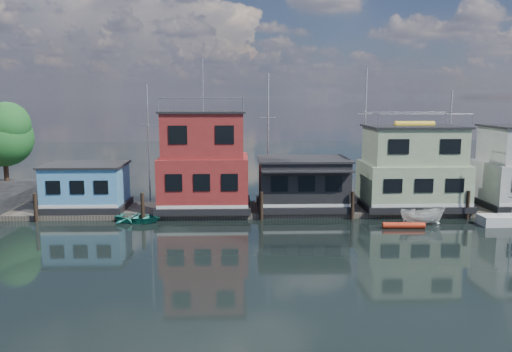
{
  "coord_description": "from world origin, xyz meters",
  "views": [
    {
      "loc": [
        -5.64,
        -27.96,
        9.28
      ],
      "look_at": [
        -4.31,
        12.0,
        3.0
      ],
      "focal_mm": 35.0,
      "sensor_mm": 36.0,
      "label": 1
    }
  ],
  "objects_px": {
    "houseboat_green": "(412,169)",
    "red_kayak": "(404,225)",
    "houseboat_dark": "(303,183)",
    "dinghy_white": "(431,215)",
    "houseboat_blue": "(86,187)",
    "houseboat_red": "(204,163)",
    "day_sailer": "(512,219)",
    "dinghy_teal": "(138,217)",
    "motorboat": "(422,216)"
  },
  "relations": [
    {
      "from": "red_kayak",
      "to": "dinghy_teal",
      "type": "distance_m",
      "value": 19.56
    },
    {
      "from": "dinghy_white",
      "to": "houseboat_green",
      "type": "bearing_deg",
      "value": -9.31
    },
    {
      "from": "houseboat_blue",
      "to": "houseboat_green",
      "type": "bearing_deg",
      "value": 0.0
    },
    {
      "from": "houseboat_blue",
      "to": "houseboat_dark",
      "type": "bearing_deg",
      "value": -0.06
    },
    {
      "from": "houseboat_red",
      "to": "houseboat_green",
      "type": "distance_m",
      "value": 17.01
    },
    {
      "from": "motorboat",
      "to": "day_sailer",
      "type": "xyz_separation_m",
      "value": [
        6.59,
        -0.29,
        -0.22
      ]
    },
    {
      "from": "houseboat_blue",
      "to": "red_kayak",
      "type": "xyz_separation_m",
      "value": [
        24.13,
        -5.51,
        -1.98
      ]
    },
    {
      "from": "dinghy_white",
      "to": "red_kayak",
      "type": "xyz_separation_m",
      "value": [
        -2.61,
        -1.72,
        -0.3
      ]
    },
    {
      "from": "day_sailer",
      "to": "houseboat_red",
      "type": "bearing_deg",
      "value": 167.56
    },
    {
      "from": "red_kayak",
      "to": "houseboat_dark",
      "type": "bearing_deg",
      "value": 142.94
    },
    {
      "from": "dinghy_white",
      "to": "houseboat_red",
      "type": "bearing_deg",
      "value": 64.69
    },
    {
      "from": "red_kayak",
      "to": "houseboat_blue",
      "type": "bearing_deg",
      "value": 169.73
    },
    {
      "from": "dinghy_white",
      "to": "red_kayak",
      "type": "distance_m",
      "value": 3.14
    },
    {
      "from": "dinghy_white",
      "to": "day_sailer",
      "type": "xyz_separation_m",
      "value": [
        5.68,
        -1.06,
        -0.09
      ]
    },
    {
      "from": "dinghy_white",
      "to": "motorboat",
      "type": "distance_m",
      "value": 1.2
    },
    {
      "from": "houseboat_green",
      "to": "day_sailer",
      "type": "relative_size",
      "value": 1.13
    },
    {
      "from": "houseboat_blue",
      "to": "red_kayak",
      "type": "distance_m",
      "value": 24.83
    },
    {
      "from": "houseboat_green",
      "to": "motorboat",
      "type": "relative_size",
      "value": 2.47
    },
    {
      "from": "houseboat_dark",
      "to": "houseboat_red",
      "type": "bearing_deg",
      "value": 179.86
    },
    {
      "from": "houseboat_blue",
      "to": "day_sailer",
      "type": "distance_m",
      "value": 32.83
    },
    {
      "from": "houseboat_red",
      "to": "dinghy_white",
      "type": "xyz_separation_m",
      "value": [
        17.24,
        -3.79,
        -3.58
      ]
    },
    {
      "from": "houseboat_dark",
      "to": "red_kayak",
      "type": "xyz_separation_m",
      "value": [
        6.63,
        -5.49,
        -2.2
      ]
    },
    {
      "from": "houseboat_dark",
      "to": "motorboat",
      "type": "xyz_separation_m",
      "value": [
        8.33,
        -4.54,
        -1.76
      ]
    },
    {
      "from": "houseboat_red",
      "to": "red_kayak",
      "type": "distance_m",
      "value": 16.11
    },
    {
      "from": "day_sailer",
      "to": "houseboat_dark",
      "type": "bearing_deg",
      "value": 161.57
    },
    {
      "from": "red_kayak",
      "to": "day_sailer",
      "type": "bearing_deg",
      "value": 7.17
    },
    {
      "from": "houseboat_dark",
      "to": "houseboat_green",
      "type": "distance_m",
      "value": 9.07
    },
    {
      "from": "houseboat_dark",
      "to": "red_kayak",
      "type": "bearing_deg",
      "value": -39.65
    },
    {
      "from": "houseboat_blue",
      "to": "houseboat_red",
      "type": "xyz_separation_m",
      "value": [
        9.5,
        0.0,
        1.9
      ]
    },
    {
      "from": "houseboat_blue",
      "to": "dinghy_white",
      "type": "xyz_separation_m",
      "value": [
        26.74,
        -3.79,
        -1.68
      ]
    },
    {
      "from": "motorboat",
      "to": "red_kayak",
      "type": "bearing_deg",
      "value": 115.87
    },
    {
      "from": "houseboat_dark",
      "to": "red_kayak",
      "type": "relative_size",
      "value": 2.46
    },
    {
      "from": "houseboat_dark",
      "to": "dinghy_white",
      "type": "height_order",
      "value": "houseboat_dark"
    },
    {
      "from": "houseboat_red",
      "to": "motorboat",
      "type": "xyz_separation_m",
      "value": [
        16.33,
        -4.56,
        -3.45
      ]
    },
    {
      "from": "houseboat_dark",
      "to": "dinghy_teal",
      "type": "height_order",
      "value": "houseboat_dark"
    },
    {
      "from": "day_sailer",
      "to": "houseboat_green",
      "type": "bearing_deg",
      "value": 140.17
    },
    {
      "from": "dinghy_teal",
      "to": "day_sailer",
      "type": "xyz_separation_m",
      "value": [
        27.7,
        -1.76,
        0.07
      ]
    },
    {
      "from": "houseboat_green",
      "to": "motorboat",
      "type": "xyz_separation_m",
      "value": [
        -0.67,
        -4.56,
        -2.89
      ]
    },
    {
      "from": "houseboat_blue",
      "to": "houseboat_dark",
      "type": "xyz_separation_m",
      "value": [
        17.5,
        -0.02,
        0.21
      ]
    },
    {
      "from": "houseboat_green",
      "to": "dinghy_white",
      "type": "distance_m",
      "value": 4.86
    },
    {
      "from": "dinghy_white",
      "to": "dinghy_teal",
      "type": "height_order",
      "value": "dinghy_white"
    },
    {
      "from": "houseboat_red",
      "to": "houseboat_green",
      "type": "xyz_separation_m",
      "value": [
        17.0,
        0.0,
        -0.55
      ]
    },
    {
      "from": "motorboat",
      "to": "red_kayak",
      "type": "relative_size",
      "value": 1.13
    },
    {
      "from": "houseboat_blue",
      "to": "motorboat",
      "type": "distance_m",
      "value": 26.27
    },
    {
      "from": "houseboat_red",
      "to": "dinghy_white",
      "type": "height_order",
      "value": "houseboat_red"
    },
    {
      "from": "houseboat_green",
      "to": "dinghy_teal",
      "type": "xyz_separation_m",
      "value": [
        -21.78,
        -3.09,
        -3.18
      ]
    },
    {
      "from": "houseboat_red",
      "to": "dinghy_white",
      "type": "bearing_deg",
      "value": -12.41
    },
    {
      "from": "houseboat_red",
      "to": "houseboat_green",
      "type": "relative_size",
      "value": 1.41
    },
    {
      "from": "houseboat_green",
      "to": "red_kayak",
      "type": "xyz_separation_m",
      "value": [
        -2.37,
        -5.51,
        -3.33
      ]
    },
    {
      "from": "houseboat_green",
      "to": "red_kayak",
      "type": "height_order",
      "value": "houseboat_green"
    }
  ]
}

